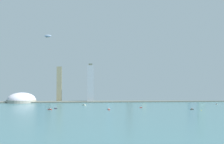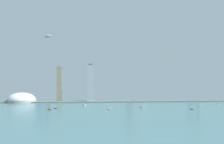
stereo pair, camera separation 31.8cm
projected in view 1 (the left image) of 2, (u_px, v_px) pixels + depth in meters
name	position (u px, v px, depth m)	size (l,w,h in m)	color
ground_plane	(145.00, 120.00, 541.49)	(6000.00, 6000.00, 0.00)	#416B73
waterfront_pier	(122.00, 101.00, 984.01)	(912.27, 42.96, 3.54)	#5F645A
observation_tower	(49.00, 55.00, 1015.06)	(44.07, 44.07, 363.78)	#A69F93
stadium_dome	(21.00, 100.00, 967.73)	(107.97, 107.97, 52.57)	#9A978A
skyscraper_0	(201.00, 87.00, 1104.59)	(16.50, 25.77, 115.27)	#89AEB2
skyscraper_1	(191.00, 80.00, 1109.59)	(19.18, 24.41, 168.23)	#A8ABC8
skyscraper_2	(129.00, 79.00, 1056.24)	(24.27, 17.78, 172.77)	gray
skyscraper_3	(109.00, 81.00, 1038.23)	(18.33, 21.20, 159.99)	#9BB3CB
skyscraper_4	(47.00, 81.00, 1071.24)	(27.66, 12.07, 166.25)	slate
skyscraper_5	(201.00, 80.00, 1073.29)	(26.60, 23.76, 164.20)	#8FA597
skyscraper_6	(59.00, 84.00, 1002.84)	(19.52, 20.59, 135.55)	gray
skyscraper_7	(144.00, 95.00, 1027.20)	(15.18, 20.57, 50.20)	beige
skyscraper_8	(84.00, 96.00, 1023.53)	(12.18, 13.56, 41.28)	#8DA7AB
skyscraper_9	(90.00, 83.00, 980.19)	(24.02, 13.24, 146.03)	#A5ADB8
skyscraper_10	(192.00, 91.00, 1046.61)	(25.91, 26.08, 78.35)	#8B94B3
skyscraper_11	(41.00, 82.00, 1037.74)	(24.58, 21.39, 149.53)	#93AABE
boat_0	(50.00, 109.00, 728.62)	(11.85, 6.93, 9.73)	red
boat_1	(192.00, 109.00, 731.74)	(9.29, 3.30, 8.93)	#252721
boat_2	(56.00, 108.00, 753.83)	(8.40, 3.63, 4.93)	#261B2C
boat_3	(216.00, 104.00, 878.32)	(8.47, 11.11, 3.41)	beige
boat_4	(84.00, 105.00, 854.06)	(13.81, 15.68, 9.74)	beige
boat_5	(109.00, 109.00, 727.90)	(5.73, 16.64, 4.37)	#A5271D
boat_6	(141.00, 107.00, 777.39)	(7.22, 2.81, 3.26)	red
channel_buoy_0	(169.00, 110.00, 720.91)	(1.26, 1.26, 1.53)	green
channel_buoy_1	(201.00, 110.00, 706.26)	(1.53, 1.53, 2.92)	yellow
airplane	(135.00, 56.00, 1039.15)	(21.75, 18.76, 7.61)	white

